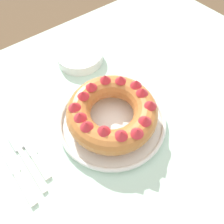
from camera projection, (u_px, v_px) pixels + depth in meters
ground_plane at (115, 194)px, 1.26m from camera, size 8.00×8.00×0.00m
dining_table at (117, 140)px, 0.70m from camera, size 1.41×1.05×0.77m
serving_dish at (112, 121)px, 0.62m from camera, size 0.30×0.30×0.02m
bundt_cake at (112, 111)px, 0.58m from camera, size 0.25×0.25×0.08m
fork at (25, 157)px, 0.57m from camera, size 0.02×0.19×0.01m
serving_knife at (18, 174)px, 0.54m from camera, size 0.02×0.21×0.01m
cake_knife at (34, 156)px, 0.57m from camera, size 0.02×0.18×0.01m
side_bowl at (80, 57)px, 0.76m from camera, size 0.16×0.16×0.03m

